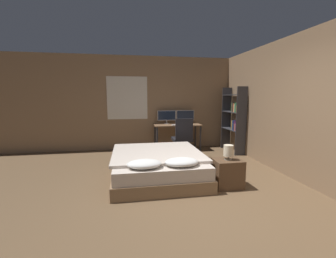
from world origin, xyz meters
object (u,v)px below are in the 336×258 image
bed (158,165)px  bookshelf (235,116)px  keyboard (179,125)px  computer_mouse (189,124)px  nightstand (227,173)px  monitor_left (167,116)px  bedside_lamp (228,151)px  office_chair (183,141)px  desk (177,128)px  monitor_right (185,116)px

bed → bookshelf: 2.94m
keyboard → computer_mouse: 0.29m
bed → nightstand: bearing=-30.7°
nightstand → monitor_left: size_ratio=0.90×
bed → nightstand: bed is taller
nightstand → monitor_left: monitor_left is taller
bedside_lamp → office_chair: office_chair is taller
keyboard → office_chair: office_chair is taller
bed → monitor_left: 2.52m
nightstand → bed: bearing=149.3°
nightstand → office_chair: office_chair is taller
nightstand → desk: desk is taller
nightstand → desk: size_ratio=0.36×
bedside_lamp → bookshelf: 2.60m
monitor_left → bookshelf: 1.94m
bedside_lamp → computer_mouse: 2.63m
monitor_right → keyboard: (-0.28, -0.38, -0.22)m
desk → office_chair: office_chair is taller
monitor_left → office_chair: size_ratio=0.54×
bed → desk: desk is taller
keyboard → monitor_right: bearing=53.3°
bed → keyboard: 2.20m
bed → desk: (0.86, 2.15, 0.40)m
monitor_left → office_chair: (0.27, -0.89, -0.57)m
bedside_lamp → bed: bearing=149.3°
bed → keyboard: (0.86, 1.96, 0.51)m
bookshelf → nightstand: bearing=-118.8°
nightstand → computer_mouse: 2.68m
monitor_right → bookshelf: bookshelf is taller
bedside_lamp → keyboard: bearing=95.7°
desk → bookshelf: bookshelf is taller
bed → bookshelf: (2.36, 1.58, 0.77)m
bed → office_chair: size_ratio=1.94×
bed → bedside_lamp: bearing=-30.7°
keyboard → bookshelf: bookshelf is taller
bed → monitor_right: bearing=63.9°
nightstand → bookshelf: bookshelf is taller
computer_mouse → bookshelf: size_ratio=0.04×
nightstand → bookshelf: 2.68m
computer_mouse → monitor_right: bearing=91.2°
nightstand → office_chair: bearing=97.4°
bedside_lamp → desk: 2.83m
monitor_right → office_chair: size_ratio=0.54×
computer_mouse → office_chair: (-0.30, -0.51, -0.36)m
desk → computer_mouse: size_ratio=19.21×
keyboard → desk: bearing=90.0°
bed → computer_mouse: computer_mouse is taller
computer_mouse → bookshelf: 1.29m
desk → monitor_right: (0.28, 0.19, 0.33)m
bed → monitor_left: size_ratio=3.60×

